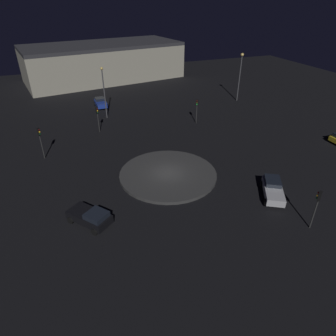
{
  "coord_description": "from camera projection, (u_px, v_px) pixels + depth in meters",
  "views": [
    {
      "loc": [
        -26.3,
        9.92,
        17.65
      ],
      "look_at": [
        0.0,
        0.0,
        0.97
      ],
      "focal_mm": 31.44,
      "sensor_mm": 36.0,
      "label": 1
    }
  ],
  "objects": [
    {
      "name": "traffic_light_northeast",
      "position": [
        40.0,
        137.0,
        35.16
      ],
      "size": [
        0.37,
        0.39,
        4.03
      ],
      "rotation": [
        0.0,
        0.0,
        -2.19
      ],
      "color": "#2D2D2D",
      "rests_on": "ground_plane"
    },
    {
      "name": "car_black",
      "position": [
        91.0,
        217.0,
        25.84
      ],
      "size": [
        4.29,
        3.93,
        1.5
      ],
      "rotation": [
        0.0,
        0.0,
        0.66
      ],
      "color": "black",
      "rests_on": "ground_plane"
    },
    {
      "name": "streetlamp_southeast",
      "position": [
        241.0,
        69.0,
        53.48
      ],
      "size": [
        0.57,
        0.57,
        8.63
      ],
      "color": "#4C4C51",
      "rests_on": "ground_plane"
    },
    {
      "name": "car_blue",
      "position": [
        101.0,
        103.0,
        52.93
      ],
      "size": [
        3.97,
        2.11,
        1.49
      ],
      "rotation": [
        0.0,
        0.0,
        3.17
      ],
      "color": "#1E38A5",
      "rests_on": "ground_plane"
    },
    {
      "name": "ground_plane",
      "position": [
        168.0,
        175.0,
        33.18
      ],
      "size": [
        117.12,
        117.12,
        0.0
      ],
      "primitive_type": "plane",
      "color": "black"
    },
    {
      "name": "traffic_light_east",
      "position": [
        98.0,
        115.0,
        42.24
      ],
      "size": [
        0.39,
        0.36,
        3.75
      ],
      "rotation": [
        0.0,
        0.0,
        -2.81
      ],
      "color": "#2D2D2D",
      "rests_on": "ground_plane"
    },
    {
      "name": "car_silver",
      "position": [
        273.0,
        189.0,
        29.46
      ],
      "size": [
        4.68,
        3.71,
        1.49
      ],
      "rotation": [
        0.0,
        0.0,
        2.61
      ],
      "color": "silver",
      "rests_on": "ground_plane"
    },
    {
      "name": "store_building",
      "position": [
        103.0,
        62.0,
        68.85
      ],
      "size": [
        20.88,
        37.07,
        7.96
      ],
      "rotation": [
        0.0,
        0.0,
        8.02
      ],
      "color": "#ADA893",
      "rests_on": "ground_plane"
    },
    {
      "name": "traffic_light_southeast",
      "position": [
        197.0,
        107.0,
        45.05
      ],
      "size": [
        0.39,
        0.37,
        3.89
      ],
      "rotation": [
        0.0,
        0.0,
        2.5
      ],
      "color": "#2D2D2D",
      "rests_on": "ground_plane"
    },
    {
      "name": "roundabout_island",
      "position": [
        168.0,
        174.0,
        33.09
      ],
      "size": [
        10.9,
        10.9,
        0.34
      ],
      "primitive_type": "cylinder",
      "color": "#383838",
      "rests_on": "ground_plane"
    },
    {
      "name": "traffic_light_southwest",
      "position": [
        317.0,
        202.0,
        24.37
      ],
      "size": [
        0.4,
        0.37,
        3.86
      ],
      "rotation": [
        0.0,
        0.0,
        0.6
      ],
      "color": "#2D2D2D",
      "rests_on": "ground_plane"
    },
    {
      "name": "streetlamp_east",
      "position": [
        104.0,
        88.0,
        46.12
      ],
      "size": [
        0.45,
        0.45,
        8.12
      ],
      "color": "#4C4C51",
      "rests_on": "ground_plane"
    }
  ]
}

